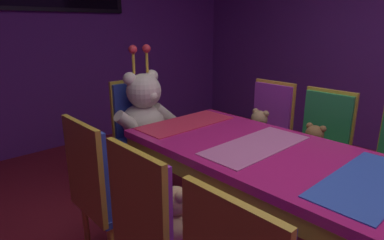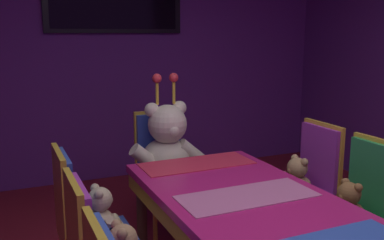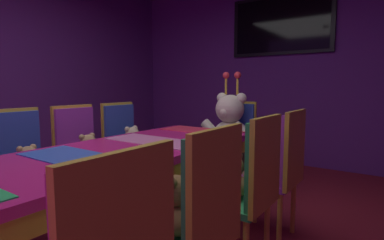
{
  "view_description": "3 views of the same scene",
  "coord_description": "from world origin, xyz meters",
  "px_view_note": "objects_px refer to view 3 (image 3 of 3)",
  "views": [
    {
      "loc": [
        -1.59,
        -0.79,
        1.47
      ],
      "look_at": [
        -0.23,
        0.68,
        0.88
      ],
      "focal_mm": 30.15,
      "sensor_mm": 36.0,
      "label": 1
    },
    {
      "loc": [
        -1.2,
        -1.62,
        1.62
      ],
      "look_at": [
        -0.2,
        0.64,
        1.13
      ],
      "focal_mm": 40.96,
      "sensor_mm": 36.0,
      "label": 2
    },
    {
      "loc": [
        1.55,
        -1.37,
        1.16
      ],
      "look_at": [
        -0.1,
        0.98,
        0.84
      ],
      "focal_mm": 28.45,
      "sensor_mm": 36.0,
      "label": 3
    }
  ],
  "objects_px": {
    "chair_left_3": "(123,140)",
    "teddy_right_1": "(175,209)",
    "chair_right_2": "(253,180)",
    "teddy_right_2": "(231,178)",
    "king_teddy_bear": "(229,126)",
    "teddy_left_1": "(29,165)",
    "throne_chair": "(236,136)",
    "teddy_left_2": "(89,152)",
    "chair_right_3": "(284,162)",
    "wall_tv": "(281,25)",
    "teddy_right_3": "(265,161)",
    "chair_right_1": "(201,214)",
    "teddy_left_3": "(133,142)",
    "chair_left_1": "(19,159)",
    "banquet_table": "(121,161)",
    "chair_left_2": "(79,148)"
  },
  "relations": [
    {
      "from": "teddy_right_1",
      "to": "chair_right_2",
      "type": "relative_size",
      "value": 0.32
    },
    {
      "from": "teddy_left_1",
      "to": "chair_right_1",
      "type": "height_order",
      "value": "chair_right_1"
    },
    {
      "from": "wall_tv",
      "to": "teddy_left_2",
      "type": "bearing_deg",
      "value": -104.16
    },
    {
      "from": "teddy_left_2",
      "to": "wall_tv",
      "type": "relative_size",
      "value": 0.2
    },
    {
      "from": "chair_left_3",
      "to": "chair_right_2",
      "type": "height_order",
      "value": "same"
    },
    {
      "from": "teddy_left_2",
      "to": "teddy_right_2",
      "type": "bearing_deg",
      "value": 0.8
    },
    {
      "from": "banquet_table",
      "to": "chair_right_3",
      "type": "height_order",
      "value": "chair_right_3"
    },
    {
      "from": "chair_left_3",
      "to": "chair_right_3",
      "type": "bearing_deg",
      "value": 0.62
    },
    {
      "from": "banquet_table",
      "to": "teddy_right_3",
      "type": "distance_m",
      "value": 1.08
    },
    {
      "from": "teddy_left_2",
      "to": "teddy_right_1",
      "type": "distance_m",
      "value": 1.52
    },
    {
      "from": "king_teddy_bear",
      "to": "chair_left_3",
      "type": "bearing_deg",
      "value": -48.48
    },
    {
      "from": "chair_right_2",
      "to": "king_teddy_bear",
      "type": "distance_m",
      "value": 1.52
    },
    {
      "from": "throne_chair",
      "to": "chair_left_3",
      "type": "bearing_deg",
      "value": -42.75
    },
    {
      "from": "chair_right_2",
      "to": "chair_right_3",
      "type": "xyz_separation_m",
      "value": [
        0.01,
        0.52,
        0.0
      ]
    },
    {
      "from": "teddy_right_1",
      "to": "king_teddy_bear",
      "type": "relative_size",
      "value": 0.37
    },
    {
      "from": "teddy_right_3",
      "to": "king_teddy_bear",
      "type": "bearing_deg",
      "value": -46.42
    },
    {
      "from": "teddy_right_3",
      "to": "wall_tv",
      "type": "bearing_deg",
      "value": -72.98
    },
    {
      "from": "chair_right_2",
      "to": "teddy_right_2",
      "type": "xyz_separation_m",
      "value": [
        -0.14,
        0.0,
        -0.02
      ]
    },
    {
      "from": "chair_right_1",
      "to": "teddy_right_3",
      "type": "bearing_deg",
      "value": -82.64
    },
    {
      "from": "chair_right_2",
      "to": "teddy_right_3",
      "type": "relative_size",
      "value": 3.12
    },
    {
      "from": "chair_right_1",
      "to": "banquet_table",
      "type": "bearing_deg",
      "value": -19.16
    },
    {
      "from": "teddy_left_2",
      "to": "chair_right_2",
      "type": "bearing_deg",
      "value": 0.72
    },
    {
      "from": "teddy_left_1",
      "to": "chair_left_3",
      "type": "bearing_deg",
      "value": 97.22
    },
    {
      "from": "chair_left_3",
      "to": "chair_left_2",
      "type": "bearing_deg",
      "value": -90.66
    },
    {
      "from": "banquet_table",
      "to": "chair_left_1",
      "type": "relative_size",
      "value": 2.39
    },
    {
      "from": "chair_right_2",
      "to": "king_teddy_bear",
      "type": "relative_size",
      "value": 1.16
    },
    {
      "from": "wall_tv",
      "to": "teddy_right_3",
      "type": "bearing_deg",
      "value": -72.98
    },
    {
      "from": "teddy_left_3",
      "to": "teddy_right_2",
      "type": "height_order",
      "value": "teddy_left_3"
    },
    {
      "from": "banquet_table",
      "to": "teddy_left_1",
      "type": "height_order",
      "value": "banquet_table"
    },
    {
      "from": "teddy_right_1",
      "to": "chair_left_1",
      "type": "bearing_deg",
      "value": -1.5
    },
    {
      "from": "teddy_right_2",
      "to": "teddy_left_3",
      "type": "bearing_deg",
      "value": -19.92
    },
    {
      "from": "chair_right_2",
      "to": "wall_tv",
      "type": "bearing_deg",
      "value": -73.53
    },
    {
      "from": "chair_right_2",
      "to": "wall_tv",
      "type": "relative_size",
      "value": 0.66
    },
    {
      "from": "chair_right_3",
      "to": "teddy_right_2",
      "type": "bearing_deg",
      "value": 73.32
    },
    {
      "from": "chair_left_1",
      "to": "teddy_right_1",
      "type": "xyz_separation_m",
      "value": [
        1.56,
        -0.04,
        -0.01
      ]
    },
    {
      "from": "teddy_left_1",
      "to": "throne_chair",
      "type": "height_order",
      "value": "throne_chair"
    },
    {
      "from": "teddy_left_1",
      "to": "teddy_right_2",
      "type": "distance_m",
      "value": 1.51
    },
    {
      "from": "chair_left_3",
      "to": "chair_right_1",
      "type": "height_order",
      "value": "same"
    },
    {
      "from": "teddy_left_2",
      "to": "chair_right_3",
      "type": "xyz_separation_m",
      "value": [
        1.56,
        0.54,
        0.02
      ]
    },
    {
      "from": "teddy_right_2",
      "to": "teddy_right_1",
      "type": "bearing_deg",
      "value": 91.13
    },
    {
      "from": "teddy_left_1",
      "to": "chair_left_2",
      "type": "relative_size",
      "value": 0.28
    },
    {
      "from": "banquet_table",
      "to": "teddy_right_3",
      "type": "bearing_deg",
      "value": 49.36
    },
    {
      "from": "teddy_left_1",
      "to": "chair_left_3",
      "type": "distance_m",
      "value": 1.06
    },
    {
      "from": "teddy_right_2",
      "to": "king_teddy_bear",
      "type": "relative_size",
      "value": 0.35
    },
    {
      "from": "chair_right_2",
      "to": "chair_left_2",
      "type": "bearing_deg",
      "value": 0.66
    },
    {
      "from": "teddy_right_2",
      "to": "teddy_right_3",
      "type": "bearing_deg",
      "value": -91.38
    },
    {
      "from": "chair_right_2",
      "to": "chair_right_3",
      "type": "relative_size",
      "value": 1.0
    },
    {
      "from": "chair_right_1",
      "to": "king_teddy_bear",
      "type": "bearing_deg",
      "value": -65.43
    },
    {
      "from": "chair_left_3",
      "to": "teddy_right_2",
      "type": "distance_m",
      "value": 1.62
    },
    {
      "from": "chair_left_3",
      "to": "teddy_right_1",
      "type": "distance_m",
      "value": 1.9
    }
  ]
}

